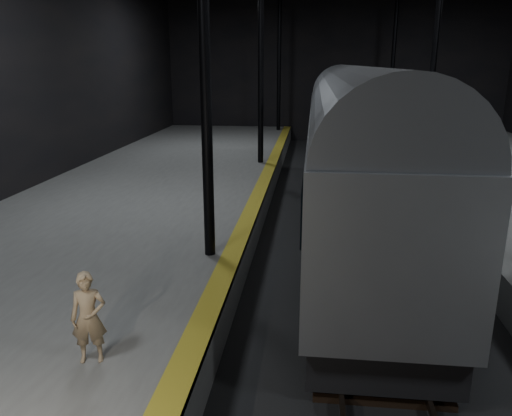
# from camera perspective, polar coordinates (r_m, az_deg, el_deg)

# --- Properties ---
(ground) EXTENTS (44.00, 44.00, 0.00)m
(ground) POSITION_cam_1_polar(r_m,az_deg,el_deg) (16.47, 10.82, -3.86)
(ground) COLOR black
(ground) RESTS_ON ground
(platform_left) EXTENTS (9.00, 43.80, 1.00)m
(platform_left) POSITION_cam_1_polar(r_m,az_deg,el_deg) (17.38, -14.56, -1.29)
(platform_left) COLOR #525250
(platform_left) RESTS_ON ground
(tactile_strip) EXTENTS (0.50, 43.80, 0.01)m
(tactile_strip) POSITION_cam_1_polar(r_m,az_deg,el_deg) (16.21, -0.51, -0.15)
(tactile_strip) COLOR olive
(tactile_strip) RESTS_ON platform_left
(track) EXTENTS (2.40, 43.00, 0.24)m
(track) POSITION_cam_1_polar(r_m,az_deg,el_deg) (16.44, 10.83, -3.64)
(track) COLOR #3F3328
(track) RESTS_ON ground
(train) EXTENTS (3.01, 20.09, 5.37)m
(train) POSITION_cam_1_polar(r_m,az_deg,el_deg) (17.36, 10.97, 7.40)
(train) COLOR #A1A3A8
(train) RESTS_ON ground
(woman) EXTENTS (0.63, 0.49, 1.51)m
(woman) POSITION_cam_1_polar(r_m,az_deg,el_deg) (8.41, -18.58, -11.79)
(woman) COLOR #9B805F
(woman) RESTS_ON platform_left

